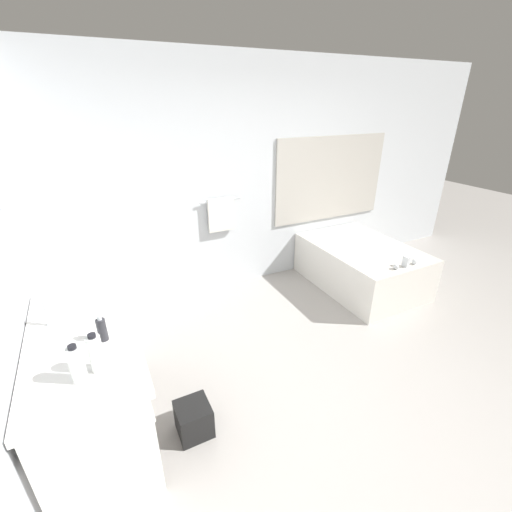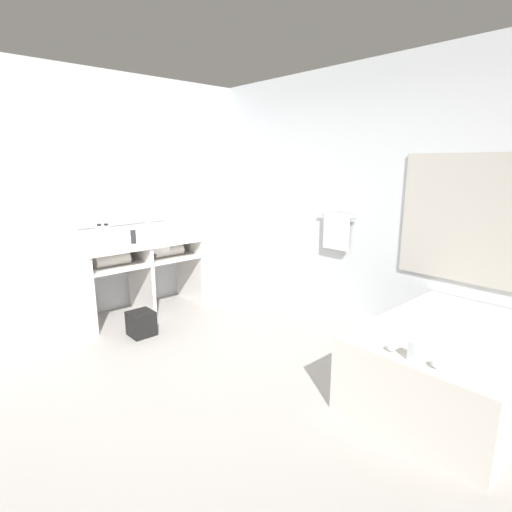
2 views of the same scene
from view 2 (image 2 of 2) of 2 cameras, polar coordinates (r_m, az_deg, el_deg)
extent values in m
plane|color=#A8A39E|center=(3.20, -9.65, -19.40)|extent=(16.00, 16.00, 0.00)
cube|color=silver|center=(4.33, 15.46, 7.87)|extent=(7.40, 0.06, 2.70)
cube|color=#B7B2A8|center=(3.77, 31.94, 4.05)|extent=(1.70, 0.02, 1.10)
cylinder|color=silver|center=(4.46, 11.55, 5.63)|extent=(0.50, 0.02, 0.02)
cube|color=silver|center=(4.48, 11.38, 3.46)|extent=(0.32, 0.04, 0.40)
cube|color=silver|center=(4.76, -25.16, 7.55)|extent=(0.06, 7.40, 2.70)
cube|color=#B2C1CC|center=(4.92, -18.64, 10.70)|extent=(0.02, 1.10, 1.10)
cube|color=white|center=(4.71, -16.41, 1.87)|extent=(0.65, 1.36, 0.05)
cube|color=white|center=(4.75, -16.24, -0.68)|extent=(0.61, 1.29, 0.02)
cylinder|color=white|center=(4.81, -14.19, 1.63)|extent=(0.35, 0.35, 0.15)
cube|color=white|center=(4.57, -23.49, -4.59)|extent=(0.59, 0.04, 0.81)
cube|color=white|center=(4.81, -16.08, -3.16)|extent=(0.59, 0.04, 0.81)
cube|color=white|center=(5.12, -9.47, -1.84)|extent=(0.59, 0.04, 0.81)
cylinder|color=silver|center=(4.56, -19.84, -0.54)|extent=(0.13, 0.37, 0.13)
cylinder|color=silver|center=(4.85, -12.45, 0.72)|extent=(0.13, 0.37, 0.13)
cylinder|color=silver|center=(4.95, -15.23, 2.88)|extent=(0.04, 0.04, 0.02)
cylinder|color=silver|center=(4.93, -15.29, 3.91)|extent=(0.02, 0.02, 0.16)
cube|color=silver|center=(4.89, -15.13, 4.67)|extent=(0.07, 0.01, 0.01)
cube|color=silver|center=(3.35, 26.18, -13.75)|extent=(1.04, 1.51, 0.55)
ellipsoid|color=white|center=(3.30, 26.40, -11.83)|extent=(0.75, 1.08, 0.30)
cube|color=silver|center=(2.66, 21.52, -12.41)|extent=(0.04, 0.07, 0.12)
sphere|color=silver|center=(2.73, 18.78, -12.22)|extent=(0.06, 0.06, 0.06)
sphere|color=silver|center=(2.62, 24.27, -13.77)|extent=(0.06, 0.06, 0.06)
cylinder|color=silver|center=(4.46, -20.49, 2.72)|extent=(0.08, 0.08, 0.22)
cylinder|color=black|center=(4.44, -20.62, 4.24)|extent=(0.04, 0.04, 0.02)
cylinder|color=silver|center=(4.53, -21.39, 2.74)|extent=(0.08, 0.08, 0.21)
cylinder|color=black|center=(4.51, -21.51, 4.17)|extent=(0.04, 0.04, 0.02)
cylinder|color=#28282D|center=(4.53, -17.13, 2.66)|extent=(0.06, 0.06, 0.15)
cylinder|color=silver|center=(4.51, -17.20, 3.77)|extent=(0.03, 0.03, 0.03)
cube|color=black|center=(4.27, -16.07, -9.24)|extent=(0.24, 0.24, 0.25)
camera|label=1|loc=(4.00, -45.33, 16.74)|focal=24.00mm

